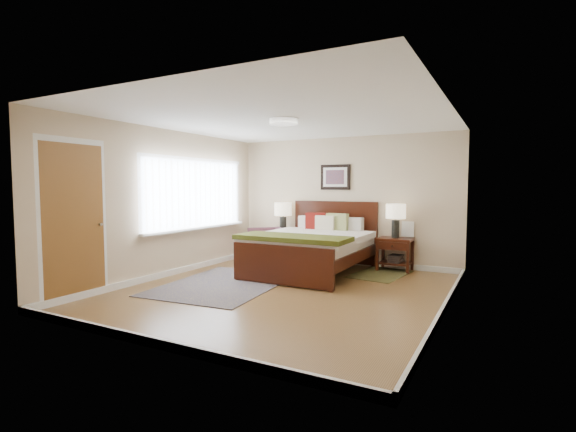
% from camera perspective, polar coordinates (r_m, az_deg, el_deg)
% --- Properties ---
extents(floor, '(5.00, 5.00, 0.00)m').
position_cam_1_polar(floor, '(6.22, -0.60, -10.20)').
color(floor, brown).
rests_on(floor, ground).
extents(back_wall, '(4.50, 0.04, 2.50)m').
position_cam_1_polar(back_wall, '(8.32, 7.67, 2.06)').
color(back_wall, '#C6B18F').
rests_on(back_wall, ground).
extents(front_wall, '(4.50, 0.04, 2.50)m').
position_cam_1_polar(front_wall, '(4.03, -17.89, -0.13)').
color(front_wall, '#C6B18F').
rests_on(front_wall, ground).
extents(left_wall, '(0.04, 5.00, 2.50)m').
position_cam_1_polar(left_wall, '(7.39, -16.13, 1.69)').
color(left_wall, '#C6B18F').
rests_on(left_wall, ground).
extents(right_wall, '(0.04, 5.00, 2.50)m').
position_cam_1_polar(right_wall, '(5.34, 21.09, 0.76)').
color(right_wall, '#C6B18F').
rests_on(right_wall, ground).
extents(ceiling, '(4.50, 5.00, 0.02)m').
position_cam_1_polar(ceiling, '(6.11, -0.62, 13.16)').
color(ceiling, white).
rests_on(ceiling, back_wall).
extents(window, '(0.11, 2.72, 1.32)m').
position_cam_1_polar(window, '(7.86, -12.31, 2.81)').
color(window, silver).
rests_on(window, left_wall).
extents(door, '(0.06, 1.00, 2.18)m').
position_cam_1_polar(door, '(6.25, -27.20, -0.63)').
color(door, silver).
rests_on(door, ground).
extents(ceil_fixture, '(0.44, 0.44, 0.08)m').
position_cam_1_polar(ceil_fixture, '(6.11, -0.62, 12.84)').
color(ceil_fixture, white).
rests_on(ceil_fixture, ceiling).
extents(bed, '(1.86, 2.27, 1.22)m').
position_cam_1_polar(bed, '(7.41, 3.32, -3.48)').
color(bed, '#371108').
rests_on(bed, ground).
extents(wall_art, '(0.62, 0.05, 0.50)m').
position_cam_1_polar(wall_art, '(8.35, 6.48, 5.30)').
color(wall_art, black).
rests_on(wall_art, back_wall).
extents(nightstand_left, '(0.49, 0.44, 0.58)m').
position_cam_1_polar(nightstand_left, '(8.67, -0.74, -3.06)').
color(nightstand_left, '#371108').
rests_on(nightstand_left, ground).
extents(nightstand_right, '(0.61, 0.45, 0.60)m').
position_cam_1_polar(nightstand_right, '(7.85, 14.41, -4.60)').
color(nightstand_right, '#371108').
rests_on(nightstand_right, ground).
extents(lamp_left, '(0.35, 0.35, 0.61)m').
position_cam_1_polar(lamp_left, '(8.64, -0.68, 0.60)').
color(lamp_left, black).
rests_on(lamp_left, nightstand_left).
extents(lamp_right, '(0.35, 0.35, 0.61)m').
position_cam_1_polar(lamp_right, '(7.80, 14.52, 0.24)').
color(lamp_right, black).
rests_on(lamp_right, nightstand_right).
extents(armchair, '(1.07, 1.07, 0.70)m').
position_cam_1_polar(armchair, '(8.57, -2.70, -3.91)').
color(armchair, brown).
rests_on(armchair, ground).
extents(rug_persian, '(1.85, 2.46, 0.01)m').
position_cam_1_polar(rug_persian, '(6.70, -8.73, -9.17)').
color(rug_persian, '#0C1140').
rests_on(rug_persian, ground).
extents(rug_navy, '(0.94, 1.29, 0.01)m').
position_cam_1_polar(rug_navy, '(7.52, 12.45, -7.77)').
color(rug_navy, black).
rests_on(rug_navy, ground).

